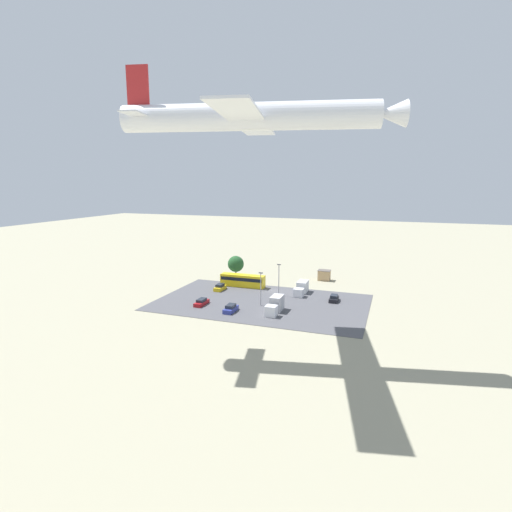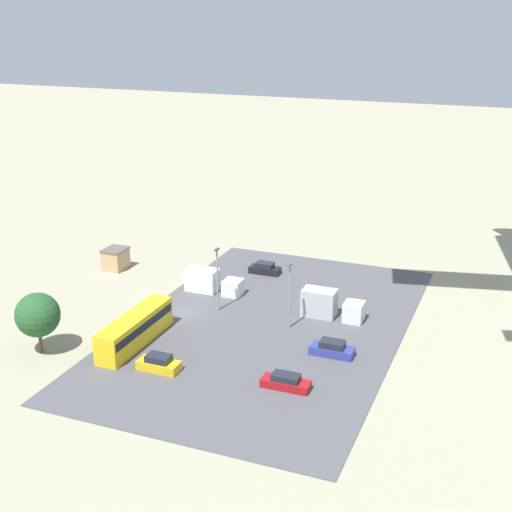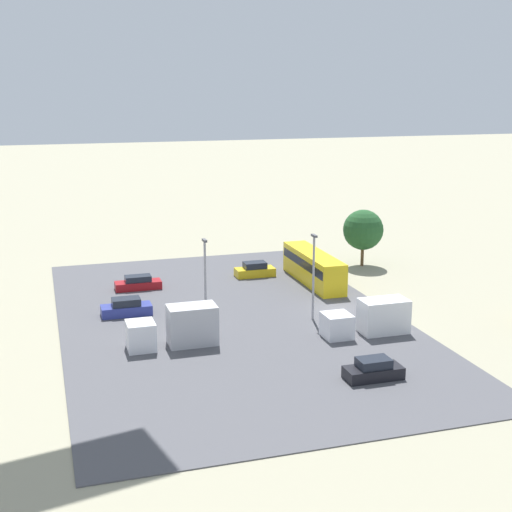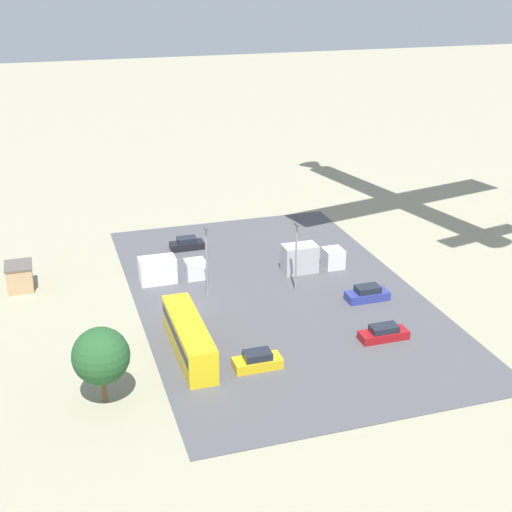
{
  "view_description": "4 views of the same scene",
  "coord_description": "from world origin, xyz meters",
  "px_view_note": "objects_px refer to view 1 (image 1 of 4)",
  "views": [
    {
      "loc": [
        -28.31,
        93.66,
        27.24
      ],
      "look_at": [
        -2.82,
        21.92,
        13.05
      ],
      "focal_mm": 28.0,
      "sensor_mm": 36.0,
      "label": 1
    },
    {
      "loc": [
        67.74,
        36.08,
        33.97
      ],
      "look_at": [
        -2.0,
        8.2,
        7.51
      ],
      "focal_mm": 50.0,
      "sensor_mm": 36.0,
      "label": 2
    },
    {
      "loc": [
        -58.04,
        25.74,
        20.37
      ],
      "look_at": [
        3.3,
        6.93,
        4.84
      ],
      "focal_mm": 50.0,
      "sensor_mm": 36.0,
      "label": 3
    },
    {
      "loc": [
        64.29,
        -12.13,
        32.98
      ],
      "look_at": [
        1.7,
        7.5,
        5.58
      ],
      "focal_mm": 50.0,
      "sensor_mm": 36.0,
      "label": 4
    }
  ],
  "objects_px": {
    "parked_car_0": "(231,309)",
    "parked_car_1": "(220,287)",
    "bus": "(243,280)",
    "parked_truck_1": "(275,305)",
    "parked_car_3": "(202,302)",
    "shed_building": "(324,275)",
    "airplane": "(258,117)",
    "parked_truck_0": "(301,288)",
    "parked_car_2": "(334,299)"
  },
  "relations": [
    {
      "from": "parked_car_0",
      "to": "airplane",
      "type": "xyz_separation_m",
      "value": [
        -11.07,
        14.21,
        36.36
      ]
    },
    {
      "from": "parked_car_2",
      "to": "parked_car_3",
      "type": "relative_size",
      "value": 0.89
    },
    {
      "from": "parked_car_1",
      "to": "parked_car_2",
      "type": "relative_size",
      "value": 1.03
    },
    {
      "from": "parked_car_0",
      "to": "airplane",
      "type": "height_order",
      "value": "airplane"
    },
    {
      "from": "parked_car_3",
      "to": "airplane",
      "type": "relative_size",
      "value": 0.11
    },
    {
      "from": "shed_building",
      "to": "parked_car_3",
      "type": "xyz_separation_m",
      "value": [
        21.81,
        32.32,
        -0.78
      ]
    },
    {
      "from": "bus",
      "to": "parked_car_3",
      "type": "height_order",
      "value": "bus"
    },
    {
      "from": "parked_car_2",
      "to": "parked_truck_0",
      "type": "distance_m",
      "value": 9.47
    },
    {
      "from": "shed_building",
      "to": "parked_car_0",
      "type": "relative_size",
      "value": 0.77
    },
    {
      "from": "parked_car_1",
      "to": "parked_truck_0",
      "type": "height_order",
      "value": "parked_truck_0"
    },
    {
      "from": "parked_car_0",
      "to": "parked_truck_1",
      "type": "bearing_deg",
      "value": 18.42
    },
    {
      "from": "bus",
      "to": "parked_car_2",
      "type": "distance_m",
      "value": 25.24
    },
    {
      "from": "parked_car_1",
      "to": "parked_car_3",
      "type": "distance_m",
      "value": 12.86
    },
    {
      "from": "parked_car_0",
      "to": "parked_truck_1",
      "type": "xyz_separation_m",
      "value": [
        -8.99,
        -2.99,
        0.81
      ]
    },
    {
      "from": "bus",
      "to": "parked_car_1",
      "type": "distance_m",
      "value": 6.71
    },
    {
      "from": "parked_car_2",
      "to": "airplane",
      "type": "distance_m",
      "value": 47.37
    },
    {
      "from": "parked_car_0",
      "to": "parked_car_1",
      "type": "distance_m",
      "value": 17.64
    },
    {
      "from": "parked_car_0",
      "to": "parked_car_3",
      "type": "xyz_separation_m",
      "value": [
        8.04,
        -2.17,
        -0.07
      ]
    },
    {
      "from": "shed_building",
      "to": "parked_truck_0",
      "type": "relative_size",
      "value": 0.47
    },
    {
      "from": "parked_car_1",
      "to": "parked_truck_1",
      "type": "distance_m",
      "value": 21.91
    },
    {
      "from": "bus",
      "to": "airplane",
      "type": "xyz_separation_m",
      "value": [
        -16.23,
        34.3,
        35.29
      ]
    },
    {
      "from": "parked_car_2",
      "to": "parked_car_3",
      "type": "bearing_deg",
      "value": 24.83
    },
    {
      "from": "parked_car_2",
      "to": "parked_truck_1",
      "type": "xyz_separation_m",
      "value": [
        10.53,
        11.93,
        0.83
      ]
    },
    {
      "from": "airplane",
      "to": "bus",
      "type": "bearing_deg",
      "value": -166.92
    },
    {
      "from": "parked_car_0",
      "to": "parked_car_3",
      "type": "distance_m",
      "value": 8.33
    },
    {
      "from": "shed_building",
      "to": "airplane",
      "type": "relative_size",
      "value": 0.08
    },
    {
      "from": "shed_building",
      "to": "bus",
      "type": "height_order",
      "value": "bus"
    },
    {
      "from": "bus",
      "to": "parked_car_3",
      "type": "relative_size",
      "value": 2.55
    },
    {
      "from": "parked_truck_1",
      "to": "parked_car_3",
      "type": "bearing_deg",
      "value": 2.76
    },
    {
      "from": "parked_car_0",
      "to": "parked_truck_0",
      "type": "distance_m",
      "value": 21.8
    },
    {
      "from": "parked_car_1",
      "to": "parked_truck_0",
      "type": "relative_size",
      "value": 0.58
    },
    {
      "from": "parked_car_1",
      "to": "parked_car_3",
      "type": "height_order",
      "value": "parked_car_1"
    },
    {
      "from": "parked_car_2",
      "to": "parked_truck_0",
      "type": "relative_size",
      "value": 0.56
    },
    {
      "from": "parked_car_0",
      "to": "parked_truck_0",
      "type": "height_order",
      "value": "parked_truck_0"
    },
    {
      "from": "shed_building",
      "to": "parked_truck_1",
      "type": "relative_size",
      "value": 0.49
    },
    {
      "from": "shed_building",
      "to": "parked_car_3",
      "type": "bearing_deg",
      "value": 55.98
    },
    {
      "from": "parked_truck_1",
      "to": "airplane",
      "type": "relative_size",
      "value": 0.16
    },
    {
      "from": "parked_car_0",
      "to": "parked_truck_0",
      "type": "bearing_deg",
      "value": 59.89
    },
    {
      "from": "bus",
      "to": "parked_car_1",
      "type": "bearing_deg",
      "value": -39.19
    },
    {
      "from": "bus",
      "to": "parked_truck_1",
      "type": "relative_size",
      "value": 1.66
    },
    {
      "from": "parked_car_0",
      "to": "parked_car_1",
      "type": "relative_size",
      "value": 1.06
    },
    {
      "from": "bus",
      "to": "parked_car_3",
      "type": "xyz_separation_m",
      "value": [
        2.88,
        17.92,
        -1.14
      ]
    },
    {
      "from": "parked_car_0",
      "to": "parked_car_3",
      "type": "relative_size",
      "value": 0.97
    },
    {
      "from": "parked_car_1",
      "to": "airplane",
      "type": "relative_size",
      "value": 0.1
    },
    {
      "from": "airplane",
      "to": "shed_building",
      "type": "bearing_deg",
      "value": 164.58
    },
    {
      "from": "parked_car_1",
      "to": "parked_car_2",
      "type": "xyz_separation_m",
      "value": [
        -28.86,
        0.04,
        -0.03
      ]
    },
    {
      "from": "parked_truck_0",
      "to": "airplane",
      "type": "distance_m",
      "value": 48.66
    },
    {
      "from": "shed_building",
      "to": "bus",
      "type": "xyz_separation_m",
      "value": [
        18.93,
        14.39,
        0.36
      ]
    },
    {
      "from": "parked_car_3",
      "to": "bus",
      "type": "bearing_deg",
      "value": -99.12
    },
    {
      "from": "shed_building",
      "to": "parked_truck_0",
      "type": "xyz_separation_m",
      "value": [
        2.84,
        15.64,
        -0.06
      ]
    }
  ]
}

